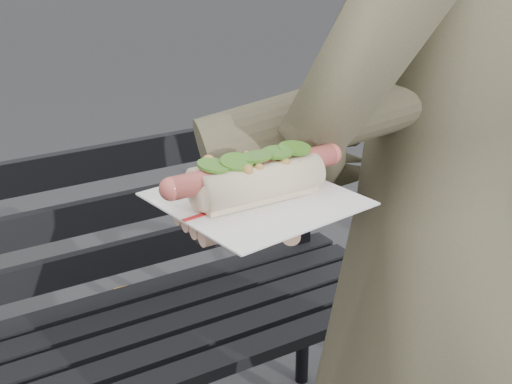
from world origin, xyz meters
TOP-DOWN VIEW (x-y plane):
  - park_bench at (-0.01, 0.83)m, footprint 1.50×0.44m
  - person at (0.35, 0.14)m, footprint 0.72×0.55m
  - held_hotdog at (0.15, 0.11)m, footprint 0.62×0.31m

SIDE VIEW (x-z plane):
  - park_bench at x=-0.01m, z-range 0.08..0.96m
  - person at x=0.35m, z-range 0.00..1.78m
  - held_hotdog at x=0.15m, z-range 1.05..1.25m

